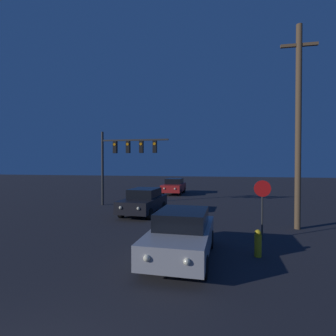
{
  "coord_description": "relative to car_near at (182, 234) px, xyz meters",
  "views": [
    {
      "loc": [
        2.68,
        -2.37,
        3.2
      ],
      "look_at": [
        0.0,
        11.22,
        2.94
      ],
      "focal_mm": 28.0,
      "sensor_mm": 36.0,
      "label": 1
    }
  ],
  "objects": [
    {
      "name": "car_near",
      "position": [
        0.0,
        0.0,
        0.0
      ],
      "size": [
        2.05,
        4.49,
        1.59
      ],
      "rotation": [
        0.0,
        0.0,
        3.11
      ],
      "color": "#99999E",
      "rests_on": "ground_plane"
    },
    {
      "name": "car_mid",
      "position": [
        -3.41,
        7.04,
        0.0
      ],
      "size": [
        2.17,
        4.54,
        1.59
      ],
      "rotation": [
        0.0,
        0.0,
        3.08
      ],
      "color": "black",
      "rests_on": "ground_plane"
    },
    {
      "name": "car_far",
      "position": [
        -3.39,
        18.04,
        0.0
      ],
      "size": [
        2.0,
        4.47,
        1.59
      ],
      "rotation": [
        0.0,
        0.0,
        3.13
      ],
      "color": "#B21E1E",
      "rests_on": "ground_plane"
    },
    {
      "name": "traffic_signal_mast",
      "position": [
        -5.79,
        9.88,
        3.11
      ],
      "size": [
        5.21,
        0.3,
        5.57
      ],
      "color": "#2D2D2D",
      "rests_on": "ground_plane"
    },
    {
      "name": "stop_sign",
      "position": [
        3.0,
        2.74,
        0.91
      ],
      "size": [
        0.68,
        0.07,
        2.48
      ],
      "color": "#2D2D2D",
      "rests_on": "ground_plane"
    },
    {
      "name": "utility_pole",
      "position": [
        4.97,
        4.96,
        4.27
      ],
      "size": [
        1.68,
        0.28,
        9.84
      ],
      "color": "brown",
      "rests_on": "ground_plane"
    },
    {
      "name": "fire_hydrant",
      "position": [
        2.54,
        0.64,
        -0.35
      ],
      "size": [
        0.24,
        0.24,
        0.93
      ],
      "color": "gold",
      "rests_on": "ground_plane"
    }
  ]
}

